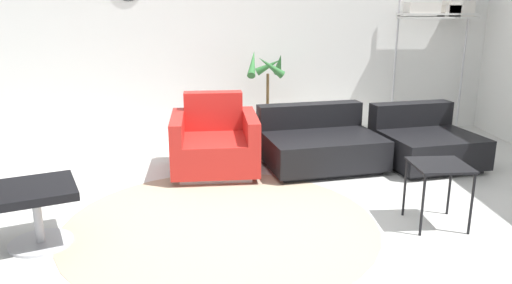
% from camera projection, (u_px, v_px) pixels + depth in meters
% --- Properties ---
extents(ground_plane, '(12.00, 12.00, 0.00)m').
position_uv_depth(ground_plane, '(250.00, 210.00, 4.14)').
color(ground_plane, silver).
extents(wall_back, '(12.00, 0.09, 2.80)m').
position_uv_depth(wall_back, '(239.00, 24.00, 6.47)').
color(wall_back, silver).
rests_on(wall_back, ground_plane).
extents(round_rug, '(2.44, 2.44, 0.01)m').
position_uv_depth(round_rug, '(221.00, 224.00, 3.88)').
color(round_rug, tan).
rests_on(round_rug, ground_plane).
extents(armchair_red, '(0.88, 0.88, 0.77)m').
position_uv_depth(armchair_red, '(215.00, 145.00, 5.04)').
color(armchair_red, silver).
rests_on(armchair_red, ground_plane).
extents(couch_low, '(1.31, 1.12, 0.61)m').
position_uv_depth(couch_low, '(319.00, 145.00, 5.24)').
color(couch_low, black).
rests_on(couch_low, ground_plane).
extents(couch_second, '(1.08, 1.08, 0.61)m').
position_uv_depth(couch_second, '(425.00, 144.00, 5.30)').
color(couch_second, black).
rests_on(couch_second, ground_plane).
extents(side_table, '(0.41, 0.41, 0.49)m').
position_uv_depth(side_table, '(439.00, 171.00, 3.77)').
color(side_table, black).
rests_on(side_table, ground_plane).
extents(potted_plant, '(0.47, 0.47, 1.13)m').
position_uv_depth(potted_plant, '(267.00, 107.00, 6.24)').
color(potted_plant, brown).
rests_on(potted_plant, ground_plane).
extents(shelf_unit, '(0.99, 0.28, 1.86)m').
position_uv_depth(shelf_unit, '(441.00, 14.00, 6.34)').
color(shelf_unit, '#BCBCC1').
rests_on(shelf_unit, ground_plane).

